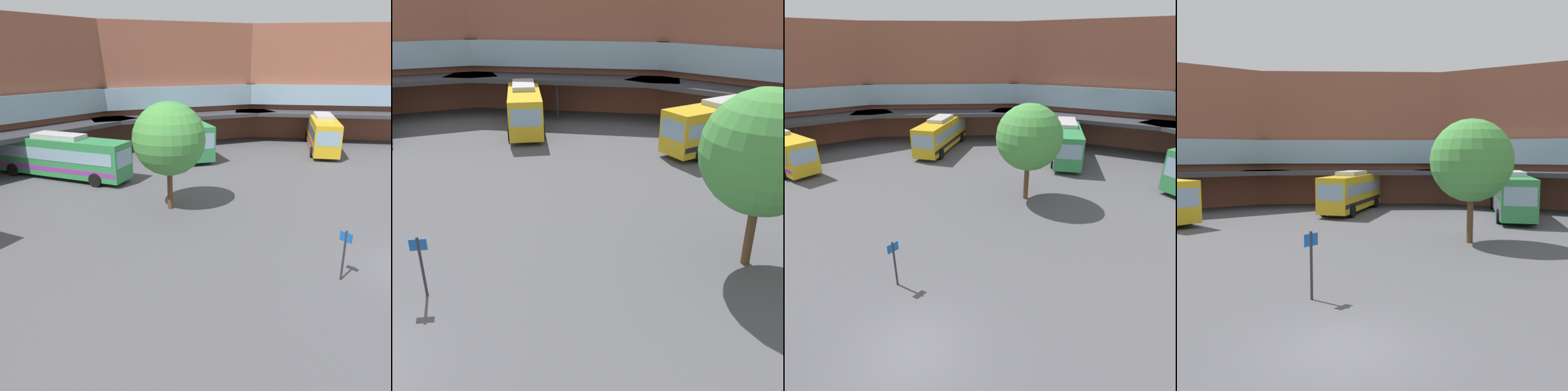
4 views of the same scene
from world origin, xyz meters
TOP-DOWN VIEW (x-y plane):
  - ground_plane at (0.00, 0.00)m, footprint 122.71×122.71m
  - station_building at (0.00, 22.98)m, footprint 81.50×43.99m
  - bus_2 at (6.46, 26.57)m, footprint 2.94×12.42m
  - bus_4 at (-7.23, 26.37)m, footprint 3.21×10.52m
  - plaza_tree at (3.20, 14.78)m, footprint 4.77×4.77m
  - stop_sign_post at (-2.19, 3.39)m, footprint 0.32×0.55m

SIDE VIEW (x-z plane):
  - ground_plane at x=0.00m, z-range 0.00..0.00m
  - stop_sign_post at x=-2.19m, z-range 0.28..2.74m
  - bus_4 at x=-7.23m, z-range 0.02..3.66m
  - bus_2 at x=6.46m, z-range 0.02..3.77m
  - plaza_tree at x=3.20m, z-range 1.19..8.37m
  - station_building at x=0.00m, z-range -0.24..13.19m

